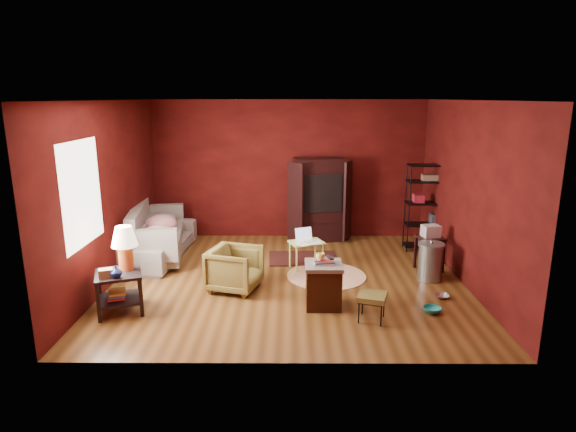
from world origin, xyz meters
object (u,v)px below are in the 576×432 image
at_px(tv_armoire, 319,198).
at_px(sofa, 158,234).
at_px(side_table, 122,261).
at_px(wire_shelving, 428,204).
at_px(armchair, 235,267).
at_px(hamper, 323,284).
at_px(laptop_desk, 306,244).

bearing_deg(tv_armoire, sofa, -171.33).
distance_m(side_table, wire_shelving, 5.56).
distance_m(sofa, side_table, 2.25).
distance_m(armchair, hamper, 1.42).
bearing_deg(laptop_desk, tv_armoire, 58.52).
relative_size(armchair, hamper, 1.01).
bearing_deg(side_table, armchair, 25.93).
relative_size(armchair, wire_shelving, 0.44).
bearing_deg(tv_armoire, laptop_desk, -111.71).
bearing_deg(tv_armoire, side_table, -141.95).
relative_size(side_table, wire_shelving, 0.71).
xyz_separation_m(tv_armoire, wire_shelving, (2.02, -0.63, 0.03)).
xyz_separation_m(armchair, tv_armoire, (1.40, 2.62, 0.51)).
distance_m(sofa, hamper, 3.57).
distance_m(sofa, wire_shelving, 5.04).
relative_size(sofa, laptop_desk, 3.27).
relative_size(sofa, side_table, 1.90).
xyz_separation_m(sofa, tv_armoire, (2.98, 1.08, 0.44)).
bearing_deg(sofa, side_table, -172.91).
bearing_deg(sofa, hamper, -122.85).
bearing_deg(hamper, armchair, 155.59).
bearing_deg(wire_shelving, tv_armoire, 163.02).
distance_m(sofa, tv_armoire, 3.20).
xyz_separation_m(sofa, laptop_desk, (2.68, -0.57, -0.01)).
xyz_separation_m(side_table, wire_shelving, (4.86, 2.69, 0.20)).
bearing_deg(armchair, hamper, -97.81).
bearing_deg(side_table, laptop_desk, 33.17).
bearing_deg(laptop_desk, hamper, -104.03).
bearing_deg(armchair, sofa, 62.43).
bearing_deg(hamper, laptop_desk, 97.06).
bearing_deg(tv_armoire, armchair, -129.56).
bearing_deg(armchair, laptop_desk, -32.30).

